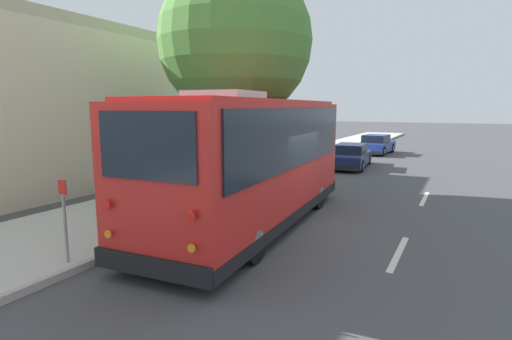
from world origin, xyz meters
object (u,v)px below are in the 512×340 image
Objects in this scene: sign_post_near at (65,221)px; parked_sedan_blue at (376,145)px; shuttle_bus at (253,156)px; sign_post_far at (116,210)px; street_tree at (237,32)px; parked_sedan_navy at (351,156)px.

parked_sedan_blue is at bearing -3.32° from sign_post_near.
sign_post_far is at bearing 145.18° from shuttle_bus.
shuttle_bus is 5.90m from street_tree.
parked_sedan_navy is 7.10m from parked_sedan_blue.
shuttle_bus is at bearing -31.09° from sign_post_far.
shuttle_bus is at bearing 177.10° from parked_sedan_navy.
sign_post_near reaches higher than sign_post_far.
sign_post_near is at bearing 180.00° from sign_post_far.
sign_post_far is (-14.86, 1.43, 0.33)m from parked_sedan_navy.
sign_post_near is 1.30m from sign_post_far.
parked_sedan_navy is at bearing -14.62° from street_tree.
sign_post_far is (-21.96, 1.35, 0.30)m from parked_sedan_blue.
sign_post_far reaches higher than parked_sedan_blue.
street_tree is at bearing 160.52° from parked_sedan_navy.
parked_sedan_blue is at bearing -7.67° from street_tree.
parked_sedan_navy is 16.22m from sign_post_near.
parked_sedan_navy is at bearing -1.77° from shuttle_bus.
parked_sedan_blue is 0.47× the size of street_tree.
shuttle_bus is 1.00× the size of street_tree.
street_tree reaches higher than parked_sedan_blue.
sign_post_near is at bearing -179.50° from parked_sedan_blue.
shuttle_bus is 18.96m from parked_sedan_blue.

